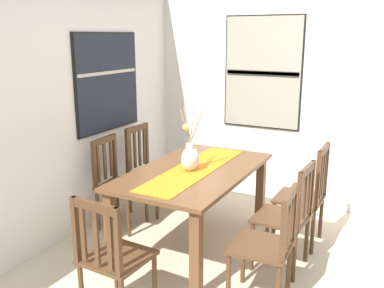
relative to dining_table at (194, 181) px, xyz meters
The scene contains 14 objects.
ground_plane 0.97m from the dining_table, 118.24° to the right, with size 6.40×6.40×0.03m, color beige.
wall_back 1.46m from the dining_table, 105.28° to the left, with size 6.40×0.12×2.70m, color silver.
wall_side 1.79m from the dining_table, 22.38° to the right, with size 0.12×6.40×2.70m, color silver.
dining_table is the anchor object (origin of this frame).
table_runner 0.12m from the dining_table, 75.96° to the left, with size 1.50×0.36×0.01m, color orange.
centerpiece_vase 0.25m from the dining_table, 168.11° to the left, with size 0.19×0.26×0.61m.
chair_0 0.88m from the dining_table, 89.96° to the right, with size 0.44×0.44×0.93m.
chair_1 1.02m from the dining_table, 58.45° to the left, with size 0.43×0.43×0.96m.
chair_2 1.04m from the dining_table, 121.87° to the right, with size 0.45×0.45×0.89m.
chair_3 1.22m from the dining_table, behind, with size 0.44×0.44×0.92m.
chair_4 0.92m from the dining_table, 88.37° to the left, with size 0.45×0.45×0.93m.
chair_5 1.05m from the dining_table, 60.05° to the right, with size 0.42×0.42×0.97m.
painting_on_back_wall 1.45m from the dining_table, 76.31° to the left, with size 1.00×0.05×1.01m.
painting_on_side_wall 1.70m from the dining_table, ahead, with size 0.05×0.91×1.27m.
Camera 1 is at (-2.93, -1.04, 1.93)m, focal length 39.85 mm.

